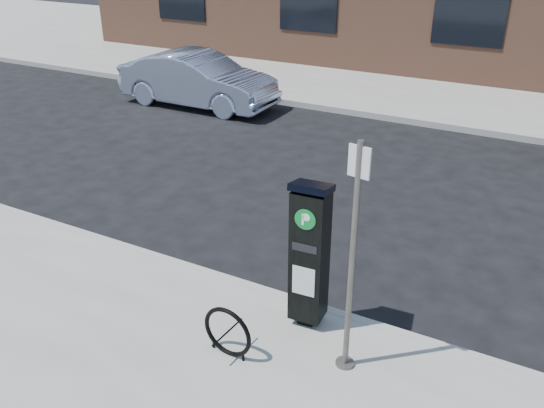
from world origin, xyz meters
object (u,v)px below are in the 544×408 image
Objects in this scene: parking_kiosk at (310,253)px; car_silver at (198,80)px; sign_pole at (352,264)px; bike_rack at (227,332)px.

parking_kiosk is 0.43× the size of car_silver.
sign_pole reaches higher than car_silver.
parking_kiosk is 9.78m from car_silver.
car_silver is (-6.10, 8.14, 0.26)m from bike_rack.
car_silver is at bearing 128.73° from parking_kiosk.
car_silver is at bearing 143.87° from sign_pole.
bike_rack is at bearing -143.35° from car_silver.
parking_kiosk is 2.99× the size of bike_rack.
bike_rack is (-0.52, -0.95, -0.64)m from parking_kiosk.
sign_pole reaches higher than bike_rack.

